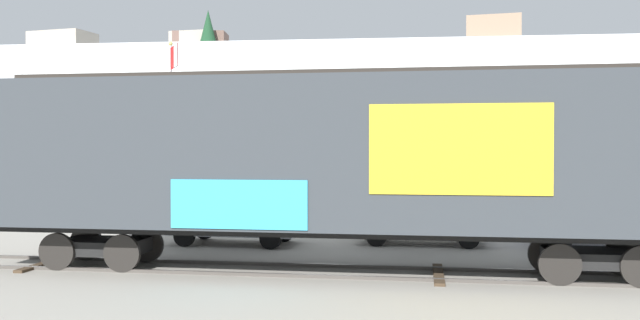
# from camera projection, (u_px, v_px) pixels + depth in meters

# --- Properties ---
(ground_plane) EXTENTS (260.00, 260.00, 0.00)m
(ground_plane) POSITION_uv_depth(u_px,v_px,m) (324.00, 272.00, 15.94)
(ground_plane) COLOR gray
(track) EXTENTS (60.01, 4.57, 0.08)m
(track) POSITION_uv_depth(u_px,v_px,m) (240.00, 268.00, 16.27)
(track) COLOR #4C4742
(track) RESTS_ON ground_plane
(freight_car) EXTENTS (17.46, 3.84, 4.89)m
(freight_car) POSITION_uv_depth(u_px,v_px,m) (334.00, 156.00, 15.86)
(freight_car) COLOR #33383D
(freight_car) RESTS_ON ground_plane
(flagpole) EXTENTS (0.87, 1.48, 7.38)m
(flagpole) POSITION_uv_depth(u_px,v_px,m) (172.00, 102.00, 26.72)
(flagpole) COLOR silver
(flagpole) RESTS_ON ground_plane
(hillside) EXTENTS (146.79, 34.77, 18.16)m
(hillside) POSITION_uv_depth(u_px,v_px,m) (377.00, 117.00, 81.75)
(hillside) COLOR silver
(hillside) RESTS_ON ground_plane
(parked_car_silver) EXTENTS (4.18, 2.21, 1.85)m
(parked_car_silver) POSITION_uv_depth(u_px,v_px,m) (234.00, 215.00, 20.72)
(parked_car_silver) COLOR #B7BABF
(parked_car_silver) RESTS_ON ground_plane
(parked_car_white) EXTENTS (4.16, 2.14, 1.84)m
(parked_car_white) POSITION_uv_depth(u_px,v_px,m) (421.00, 215.00, 20.76)
(parked_car_white) COLOR silver
(parked_car_white) RESTS_ON ground_plane
(parked_car_blue) EXTENTS (4.30, 2.19, 1.62)m
(parked_car_blue) POSITION_uv_depth(u_px,v_px,m) (605.00, 221.00, 19.84)
(parked_car_blue) COLOR navy
(parked_car_blue) RESTS_ON ground_plane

